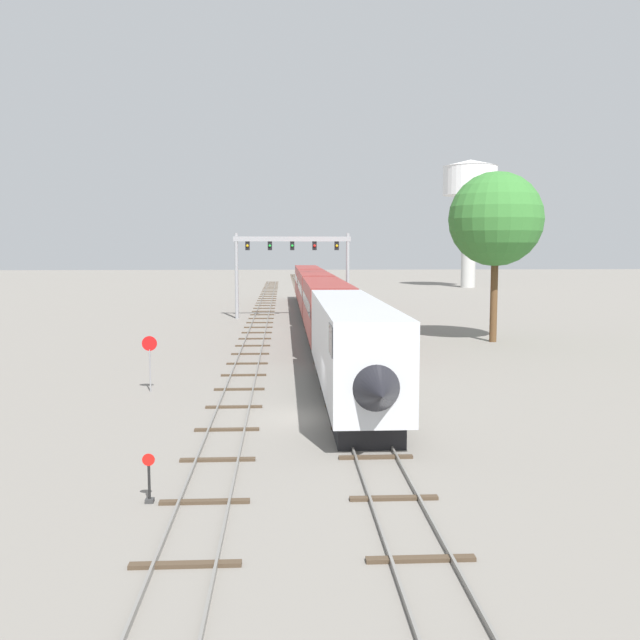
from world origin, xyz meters
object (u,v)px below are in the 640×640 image
object	(u,v)px
signal_gantry	(292,256)
water_tower	(470,188)
switch_stand	(149,485)
stop_sign	(150,356)
passenger_train	(319,301)
trackside_tree_left	(496,219)

from	to	relation	value
signal_gantry	water_tower	xyz separation A→B (m)	(33.01, 54.23, 11.69)
switch_stand	stop_sign	bearing A→B (deg)	100.50
passenger_train	switch_stand	size ratio (longest dim) A/B	53.40
passenger_train	signal_gantry	distance (m)	10.98
signal_gantry	trackside_tree_left	xyz separation A→B (m)	(15.41, -18.94, 3.05)
signal_gantry	stop_sign	xyz separation A→B (m)	(-7.75, -36.72, -4.57)
water_tower	trackside_tree_left	xyz separation A→B (m)	(-17.60, -73.17, -8.65)
signal_gantry	stop_sign	size ratio (longest dim) A/B	4.20
switch_stand	trackside_tree_left	xyz separation A→B (m)	(20.26, 33.42, 8.97)
water_tower	switch_stand	xyz separation A→B (m)	(-37.86, -106.60, -17.61)
signal_gantry	switch_stand	world-z (taller)	signal_gantry
water_tower	stop_sign	distance (m)	100.98
passenger_train	water_tower	bearing A→B (deg)	64.43
switch_stand	signal_gantry	bearing A→B (deg)	84.71
passenger_train	switch_stand	xyz separation A→B (m)	(-7.10, -42.33, -2.08)
passenger_train	switch_stand	world-z (taller)	passenger_train
signal_gantry	switch_stand	size ratio (longest dim) A/B	8.29
stop_sign	trackside_tree_left	distance (m)	30.17
stop_sign	trackside_tree_left	xyz separation A→B (m)	(23.16, 17.77, 7.61)
switch_stand	water_tower	bearing A→B (deg)	70.45
water_tower	stop_sign	world-z (taller)	water_tower
trackside_tree_left	water_tower	bearing A→B (deg)	76.48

